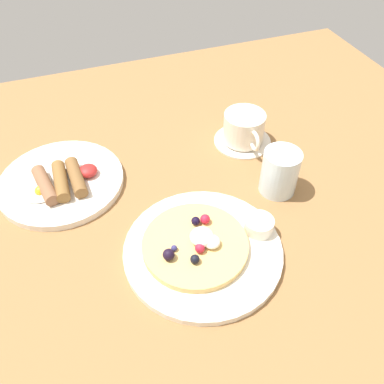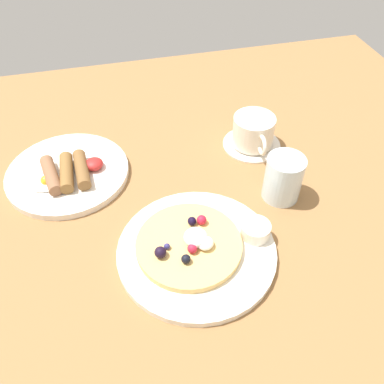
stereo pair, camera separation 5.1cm
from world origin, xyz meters
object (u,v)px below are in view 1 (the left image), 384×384
(breakfast_plate, at_px, (61,182))
(water_glass, at_px, (280,172))
(coffee_saucer, at_px, (242,140))
(pancake_plate, at_px, (203,250))
(coffee_cup, at_px, (244,127))
(syrup_ramekin, at_px, (259,225))

(breakfast_plate, bearing_deg, water_glass, -21.57)
(water_glass, bearing_deg, breakfast_plate, 158.43)
(coffee_saucer, distance_m, water_glass, 0.16)
(breakfast_plate, xyz_separation_m, coffee_saucer, (0.39, 0.00, -0.00))
(breakfast_plate, height_order, water_glass, water_glass)
(pancake_plate, height_order, water_glass, water_glass)
(coffee_saucer, xyz_separation_m, coffee_cup, (-0.00, -0.00, 0.04))
(syrup_ramekin, relative_size, water_glass, 0.56)
(breakfast_plate, bearing_deg, coffee_cup, 0.12)
(syrup_ramekin, height_order, coffee_saucer, syrup_ramekin)
(syrup_ramekin, xyz_separation_m, coffee_saucer, (0.09, 0.25, -0.02))
(breakfast_plate, distance_m, water_glass, 0.43)
(pancake_plate, bearing_deg, coffee_saucer, 52.98)
(water_glass, bearing_deg, coffee_saucer, 90.02)
(breakfast_plate, relative_size, coffee_cup, 2.02)
(syrup_ramekin, distance_m, breakfast_plate, 0.40)
(pancake_plate, relative_size, syrup_ramekin, 5.29)
(syrup_ramekin, bearing_deg, pancake_plate, -177.70)
(pancake_plate, height_order, syrup_ramekin, syrup_ramekin)
(coffee_saucer, height_order, coffee_cup, coffee_cup)
(pancake_plate, distance_m, water_glass, 0.22)
(syrup_ramekin, bearing_deg, water_glass, 46.38)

